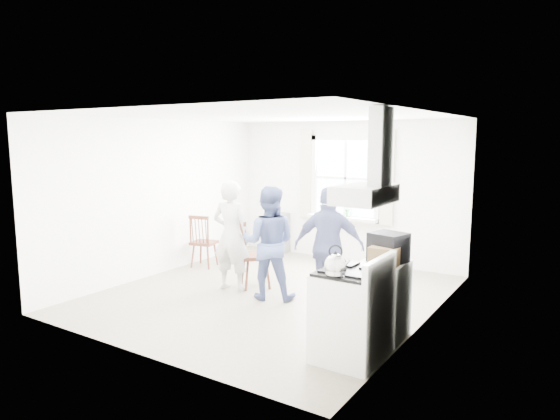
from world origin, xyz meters
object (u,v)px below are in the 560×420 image
object	(u,v)px
windsor_chair_b	(248,246)
person_left	(231,236)
person_mid	(269,243)
person_right	(329,247)
stereo_stack	(388,247)
gas_stove	(352,314)
low_cabinet	(383,300)
windsor_chair_a	(201,236)

from	to	relation	value
windsor_chair_b	person_left	size ratio (longest dim) A/B	0.64
windsor_chair_b	person_mid	world-z (taller)	person_mid
windsor_chair_b	person_right	distance (m)	1.43
person_left	person_right	xyz separation A→B (m)	(1.55, 0.18, -0.02)
person_left	stereo_stack	bearing A→B (deg)	160.27
person_mid	person_right	world-z (taller)	person_right
person_mid	person_left	bearing A→B (deg)	-25.33
gas_stove	windsor_chair_b	bearing A→B (deg)	149.09
low_cabinet	windsor_chair_a	world-z (taller)	windsor_chair_a
windsor_chair_a	windsor_chair_b	distance (m)	1.46
low_cabinet	person_right	xyz separation A→B (m)	(-1.06, 0.69, 0.37)
gas_stove	person_mid	distance (m)	2.21
person_left	person_right	world-z (taller)	person_left
person_left	windsor_chair_b	bearing A→B (deg)	-128.24
low_cabinet	stereo_stack	xyz separation A→B (m)	(0.04, 0.02, 0.62)
windsor_chair_a	person_right	size ratio (longest dim) A/B	0.58
stereo_stack	windsor_chair_b	distance (m)	2.65
low_cabinet	person_right	world-z (taller)	person_right
gas_stove	windsor_chair_a	size ratio (longest dim) A/B	1.17
low_cabinet	stereo_stack	size ratio (longest dim) A/B	2.03
gas_stove	person_right	size ratio (longest dim) A/B	0.68
windsor_chair_a	person_left	distance (m)	1.46
gas_stove	low_cabinet	xyz separation A→B (m)	(0.07, 0.70, -0.03)
low_cabinet	windsor_chair_b	world-z (taller)	windsor_chair_b
person_mid	windsor_chair_a	bearing A→B (deg)	-43.82
gas_stove	low_cabinet	world-z (taller)	gas_stove
person_left	person_mid	world-z (taller)	person_left
low_cabinet	windsor_chair_a	size ratio (longest dim) A/B	0.94
low_cabinet	person_right	bearing A→B (deg)	147.02
gas_stove	low_cabinet	distance (m)	0.70
windsor_chair_a	person_left	bearing A→B (deg)	-29.78
windsor_chair_a	person_left	world-z (taller)	person_left
person_mid	low_cabinet	bearing A→B (deg)	143.05
low_cabinet	person_mid	distance (m)	2.00
windsor_chair_b	person_mid	xyz separation A→B (m)	(0.57, -0.26, 0.16)
gas_stove	person_mid	bearing A→B (deg)	147.37
gas_stove	person_right	bearing A→B (deg)	125.48
windsor_chair_a	person_mid	bearing A→B (deg)	-20.93
low_cabinet	windsor_chair_a	distance (m)	4.05
stereo_stack	person_right	world-z (taller)	person_right
windsor_chair_a	person_right	world-z (taller)	person_right
stereo_stack	person_left	xyz separation A→B (m)	(-2.64, 0.49, -0.23)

